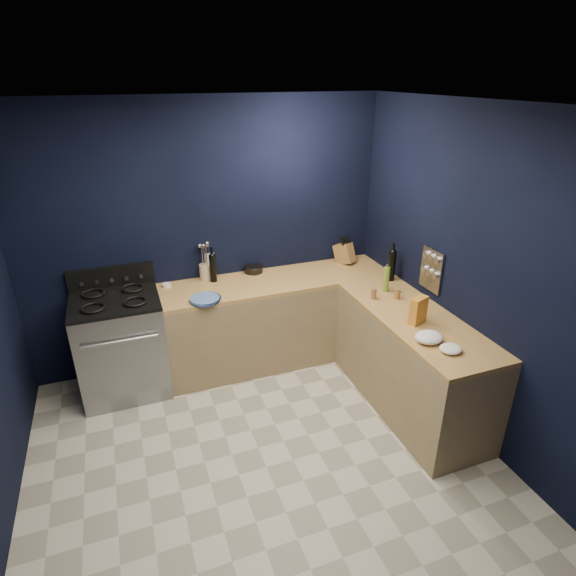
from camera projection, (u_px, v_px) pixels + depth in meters
name	position (u px, v px, depth m)	size (l,w,h in m)	color
floor	(267.00, 468.00, 3.63)	(3.50, 3.50, 0.02)	#BCB8A5
ceiling	(257.00, 104.00, 2.53)	(3.50, 3.50, 0.02)	silver
wall_back	(208.00, 238.00, 4.57)	(3.50, 0.02, 2.60)	black
wall_right	(480.00, 281.00, 3.64)	(0.02, 3.50, 2.60)	black
wall_front	(421.00, 553.00, 1.58)	(3.50, 0.02, 2.60)	black
cab_back	(278.00, 321.00, 4.85)	(2.30, 0.63, 0.86)	#937953
top_back	(277.00, 281.00, 4.66)	(2.30, 0.63, 0.04)	olive
cab_right	(410.00, 364.00, 4.14)	(0.63, 1.67, 0.86)	#937953
top_right	(416.00, 319.00, 3.95)	(0.63, 1.67, 0.04)	olive
gas_range	(122.00, 347.00, 4.34)	(0.76, 0.66, 0.92)	gray
oven_door	(124.00, 366.00, 4.08)	(0.59, 0.02, 0.42)	black
cooktop	(114.00, 301.00, 4.14)	(0.76, 0.66, 0.03)	black
backguard	(111.00, 277.00, 4.35)	(0.76, 0.06, 0.20)	black
spice_panel	(432.00, 270.00, 4.15)	(0.02, 0.28, 0.38)	gray
wall_outlet	(210.00, 260.00, 4.65)	(0.09, 0.02, 0.13)	white
plate_stack	(205.00, 299.00, 4.21)	(0.26, 0.26, 0.03)	teal
ramekin	(167.00, 285.00, 4.49)	(0.08, 0.08, 0.03)	white
utensil_crock	(206.00, 272.00, 4.63)	(0.12, 0.12, 0.15)	beige
wine_bottle_back	(213.00, 268.00, 4.56)	(0.07, 0.07, 0.27)	black
lemon_basket	(253.00, 269.00, 4.80)	(0.19, 0.19, 0.07)	black
knife_block	(344.00, 253.00, 5.02)	(0.11, 0.19, 0.21)	brown
wine_bottle_right	(392.00, 266.00, 4.58)	(0.07, 0.07, 0.30)	black
oil_bottle	(386.00, 279.00, 4.35)	(0.06, 0.06, 0.24)	olive
spice_jar_near	(374.00, 294.00, 4.24)	(0.05, 0.05, 0.10)	olive
spice_jar_far	(397.00, 294.00, 4.24)	(0.05, 0.05, 0.10)	olive
crouton_bag	(418.00, 310.00, 3.80)	(0.16, 0.07, 0.23)	#AF2729
towel_front	(429.00, 337.00, 3.57)	(0.22, 0.19, 0.08)	white
towel_end	(451.00, 349.00, 3.44)	(0.17, 0.15, 0.05)	white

